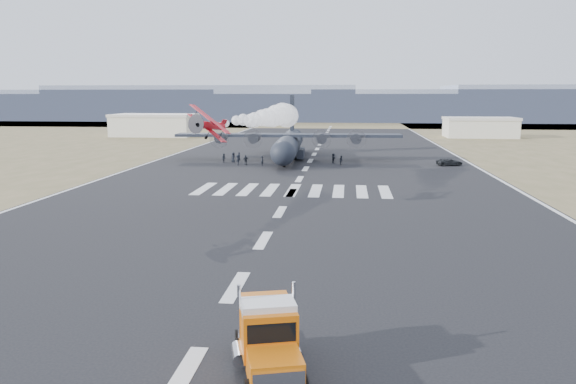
% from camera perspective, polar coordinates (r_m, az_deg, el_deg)
% --- Properties ---
extents(ground, '(500.00, 500.00, 0.00)m').
position_cam_1_polar(ground, '(26.54, -10.71, -18.03)').
color(ground, black).
rests_on(ground, ground).
extents(scrub_far, '(500.00, 80.00, 0.00)m').
position_cam_1_polar(scrub_far, '(252.81, 4.54, 6.97)').
color(scrub_far, brown).
rests_on(scrub_far, ground).
extents(runway_markings, '(60.00, 260.00, 0.01)m').
position_cam_1_polar(runway_markings, '(83.63, 1.17, 1.33)').
color(runway_markings, silver).
rests_on(runway_markings, ground).
extents(ridge_seg_b, '(150.00, 50.00, 15.00)m').
position_cam_1_polar(ridge_seg_b, '(313.98, -19.99, 8.33)').
color(ridge_seg_b, gray).
rests_on(ridge_seg_b, ground).
extents(ridge_seg_c, '(150.00, 50.00, 17.00)m').
position_cam_1_polar(ridge_seg_c, '(291.50, -8.30, 8.94)').
color(ridge_seg_c, gray).
rests_on(ridge_seg_c, ground).
extents(ridge_seg_d, '(150.00, 50.00, 13.00)m').
position_cam_1_polar(ridge_seg_d, '(282.56, 4.73, 8.58)').
color(ridge_seg_d, gray).
rests_on(ridge_seg_d, ground).
extents(ridge_seg_e, '(150.00, 50.00, 15.00)m').
position_cam_1_polar(ridge_seg_e, '(288.32, 17.90, 8.37)').
color(ridge_seg_e, gray).
rests_on(ridge_seg_e, ground).
extents(hangar_left, '(24.50, 14.50, 6.70)m').
position_cam_1_polar(hangar_left, '(177.77, -13.40, 6.66)').
color(hangar_left, beige).
rests_on(hangar_left, ground).
extents(hangar_right, '(20.50, 12.50, 5.90)m').
position_cam_1_polar(hangar_right, '(176.98, 18.92, 6.25)').
color(hangar_right, beige).
rests_on(hangar_right, ground).
extents(semi_truck, '(4.14, 7.75, 3.41)m').
position_cam_1_polar(semi_truck, '(25.78, -2.04, -14.59)').
color(semi_truck, black).
rests_on(semi_truck, ground).
extents(aerobatic_biplane, '(4.91, 5.19, 4.07)m').
position_cam_1_polar(aerobatic_biplane, '(60.32, -8.02, 6.75)').
color(aerobatic_biplane, red).
extents(smoke_trail, '(6.99, 25.49, 3.53)m').
position_cam_1_polar(smoke_trail, '(80.15, -1.25, 7.70)').
color(smoke_trail, white).
extents(transport_aircraft, '(42.97, 35.38, 12.41)m').
position_cam_1_polar(transport_aircraft, '(109.73, 0.07, 5.03)').
color(transport_aircraft, black).
rests_on(transport_aircraft, ground).
extents(support_vehicle, '(4.90, 3.02, 1.27)m').
position_cam_1_polar(support_vehicle, '(103.80, 16.09, 2.95)').
color(support_vehicle, black).
rests_on(support_vehicle, ground).
extents(crew_a, '(0.53, 0.64, 1.70)m').
position_cam_1_polar(crew_a, '(99.83, -2.63, 3.19)').
color(crew_a, black).
rests_on(crew_a, ground).
extents(crew_b, '(0.51, 0.82, 1.67)m').
position_cam_1_polar(crew_b, '(101.17, 5.45, 3.23)').
color(crew_b, black).
rests_on(crew_b, ground).
extents(crew_c, '(0.65, 1.20, 1.78)m').
position_cam_1_polar(crew_c, '(101.04, -5.14, 3.26)').
color(crew_c, black).
rests_on(crew_c, ground).
extents(crew_d, '(1.11, 0.63, 1.82)m').
position_cam_1_polar(crew_d, '(100.50, -4.31, 3.25)').
color(crew_d, black).
rests_on(crew_d, ground).
extents(crew_e, '(1.04, 0.84, 1.85)m').
position_cam_1_polar(crew_e, '(105.27, -5.59, 3.53)').
color(crew_e, black).
rests_on(crew_e, ground).
extents(crew_f, '(1.14, 1.73, 1.78)m').
position_cam_1_polar(crew_f, '(103.76, 4.63, 3.44)').
color(crew_f, black).
rests_on(crew_f, ground).
extents(crew_g, '(0.86, 0.85, 1.83)m').
position_cam_1_polar(crew_g, '(105.41, -4.99, 3.55)').
color(crew_g, black).
rests_on(crew_g, ground).
extents(crew_h, '(0.91, 0.92, 1.64)m').
position_cam_1_polar(crew_h, '(105.12, -6.53, 3.45)').
color(crew_h, black).
rests_on(crew_h, ground).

